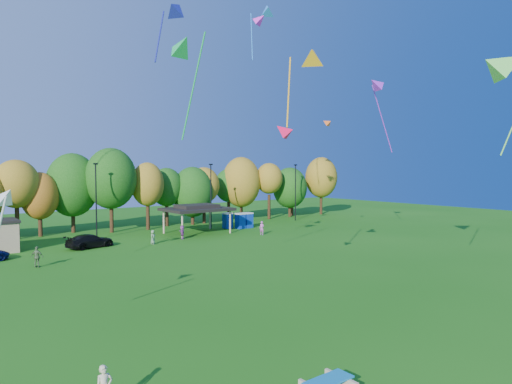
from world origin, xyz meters
TOP-DOWN VIEW (x-y plane):
  - ground at (0.00, 0.00)m, footprint 160.00×160.00m
  - tree_line at (-1.03, 45.51)m, footprint 93.57×10.55m
  - lamp_posts at (2.00, 40.00)m, footprint 64.50×0.25m
  - pavilion at (14.00, 37.00)m, footprint 8.20×6.20m
  - porta_potties at (21.23, 37.85)m, footprint 3.75×2.45m
  - car_d at (-0.52, 34.50)m, footprint 5.42×3.20m
  - far_person_0 at (-7.17, 27.51)m, footprint 1.09×1.04m
  - far_person_2 at (10.17, 33.92)m, footprint 0.94×1.61m
  - far_person_3 at (5.76, 32.58)m, footprint 0.90×0.90m
  - far_person_4 at (19.85, 30.82)m, footprint 0.63×0.75m
  - kite_1 at (-12.29, 8.40)m, footprint 1.45×2.04m
  - kite_2 at (12.61, 21.89)m, footprint 1.88×2.03m
  - kite_3 at (18.14, 0.48)m, footprint 4.37×4.41m
  - kite_4 at (4.75, 6.48)m, footprint 3.14×2.93m
  - kite_5 at (21.85, 21.65)m, footprint 1.24×1.40m
  - kite_7 at (-0.67, 13.47)m, footprint 1.99×4.54m
  - kite_9 at (-1.01, 13.59)m, footprint 2.69×2.32m
  - kite_10 at (2.83, 7.14)m, footprint 1.62×1.69m
  - kite_12 at (15.82, 24.80)m, footprint 2.85×3.82m
  - kite_13 at (25.17, 17.45)m, footprint 4.83×2.38m

SIDE VIEW (x-z plane):
  - ground at x=0.00m, z-range 0.00..0.00m
  - car_d at x=-0.52m, z-range 0.00..1.47m
  - far_person_3 at x=5.76m, z-range 0.00..1.58m
  - far_person_2 at x=10.17m, z-range 0.00..1.65m
  - far_person_4 at x=19.85m, z-range 0.00..1.74m
  - far_person_0 at x=-7.17m, z-range 0.00..1.81m
  - porta_potties at x=21.23m, z-range 0.01..2.19m
  - pavilion at x=14.00m, z-range 1.34..5.11m
  - lamp_posts at x=2.00m, z-range 0.36..9.45m
  - tree_line at x=-1.03m, z-range 0.34..11.49m
  - kite_1 at x=-12.29m, z-range 5.49..8.87m
  - kite_10 at x=2.83m, z-range 10.12..11.48m
  - kite_5 at x=21.85m, z-range 13.00..14.20m
  - kite_4 at x=4.75m, z-range 12.72..18.39m
  - kite_3 at x=18.14m, z-range 11.70..19.79m
  - kite_7 at x=-0.67m, z-range 12.96..20.53m
  - kite_13 at x=25.17m, z-range 13.36..21.77m
  - kite_9 at x=-1.01m, z-range 16.84..21.45m
  - kite_2 at x=12.61m, z-range 22.44..24.10m
  - kite_12 at x=15.82m, z-range 22.34..28.95m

